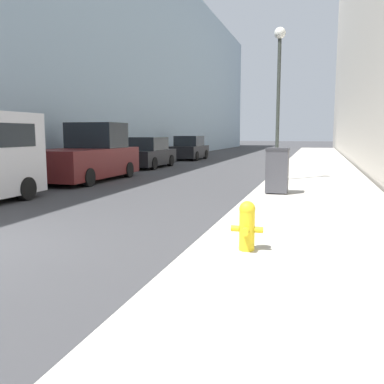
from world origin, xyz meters
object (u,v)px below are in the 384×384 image
at_px(lamppost, 279,86).
at_px(parked_sedan_near, 148,154).
at_px(pickup_truck, 88,157).
at_px(fire_hydrant, 247,225).
at_px(parked_sedan_far, 189,149).
at_px(trash_bin, 277,170).

xyz_separation_m(lamppost, parked_sedan_near, (-7.31, 5.65, -2.77)).
relative_size(lamppost, pickup_truck, 1.02).
xyz_separation_m(fire_hydrant, lamppost, (-0.46, 9.72, 3.00)).
bearing_deg(pickup_truck, lamppost, 7.03).
bearing_deg(fire_hydrant, parked_sedan_near, 116.83).
relative_size(lamppost, parked_sedan_far, 1.30).
bearing_deg(trash_bin, lamppost, 95.49).
relative_size(fire_hydrant, trash_bin, 0.56).
bearing_deg(parked_sedan_far, trash_bin, -65.43).
bearing_deg(parked_sedan_far, lamppost, -61.04).
bearing_deg(lamppost, fire_hydrant, -87.27).
xyz_separation_m(fire_hydrant, parked_sedan_near, (-7.77, 15.37, 0.23)).
height_order(pickup_truck, parked_sedan_far, pickup_truck).
xyz_separation_m(trash_bin, parked_sedan_far, (-7.56, 16.53, -0.03)).
bearing_deg(trash_bin, parked_sedan_far, 114.57).
xyz_separation_m(pickup_truck, parked_sedan_far, (-0.05, 13.94, -0.17)).
bearing_deg(lamppost, trash_bin, -84.51).
distance_m(lamppost, parked_sedan_far, 15.17).
bearing_deg(lamppost, pickup_truck, -172.97).
distance_m(trash_bin, parked_sedan_near, 11.91).
height_order(lamppost, parked_sedan_near, lamppost).
relative_size(trash_bin, parked_sedan_near, 0.30).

